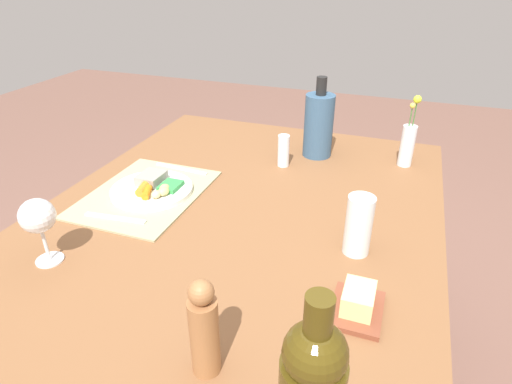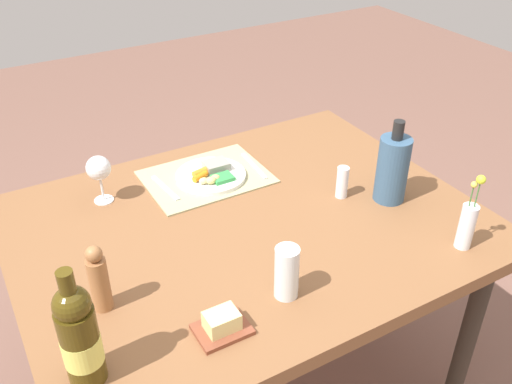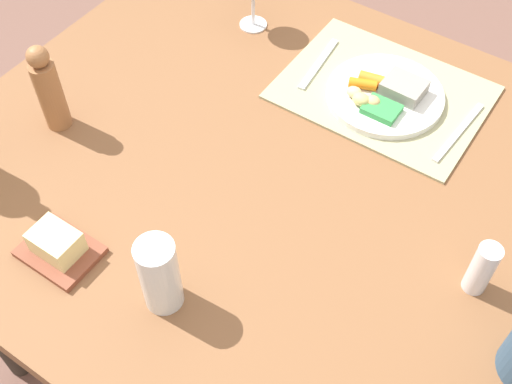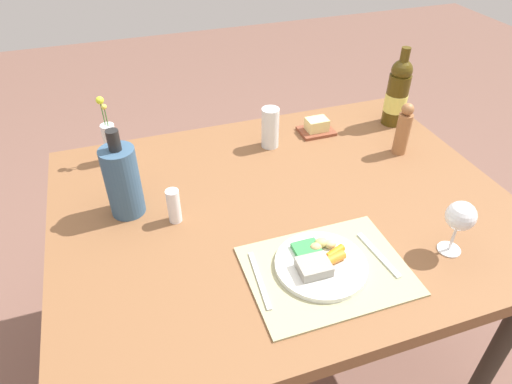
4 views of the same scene
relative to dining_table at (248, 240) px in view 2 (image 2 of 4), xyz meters
The scene contains 14 objects.
ground_plane 0.69m from the dining_table, ahead, with size 8.00×8.00×0.00m, color brown.
dining_table is the anchor object (origin of this frame).
placemat 0.31m from the dining_table, 90.42° to the right, with size 0.41×0.31×0.01m, color tan.
dinner_plate 0.29m from the dining_table, 92.61° to the right, with size 0.24×0.24×0.04m.
fork 0.34m from the dining_table, 123.04° to the right, with size 0.01×0.19×0.01m, color silver.
knife 0.34m from the dining_table, 62.44° to the right, with size 0.01×0.18×0.01m, color silver.
water_tumbler 0.37m from the dining_table, 77.76° to the left, with size 0.06×0.06×0.15m.
flower_vase 0.65m from the dining_table, 138.90° to the left, with size 0.05×0.05×0.24m.
butter_dish 0.47m from the dining_table, 53.13° to the left, with size 0.13×0.10×0.06m.
salt_shaker 0.36m from the dining_table, behind, with size 0.04×0.04×0.11m, color white.
wine_glass 0.52m from the dining_table, 43.48° to the right, with size 0.08×0.08×0.16m.
wine_bottle 0.71m from the dining_table, 29.88° to the left, with size 0.08×0.08×0.30m.
cooler_bottle 0.51m from the dining_table, 165.63° to the left, with size 0.10×0.10×0.28m.
pepper_mill 0.54m from the dining_table, 16.03° to the left, with size 0.05×0.05×0.19m.
Camera 2 is at (0.68, 1.24, 1.78)m, focal length 39.62 mm.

